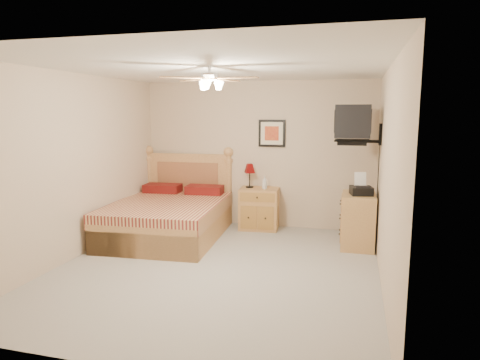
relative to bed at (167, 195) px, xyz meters
name	(u,v)px	position (x,y,z in m)	size (l,w,h in m)	color
floor	(217,269)	(1.18, -1.12, -0.69)	(4.50, 4.50, 0.00)	#9C968C
ceiling	(215,68)	(1.18, -1.12, 1.81)	(4.00, 4.50, 0.04)	white
wall_back	(257,155)	(1.18, 1.13, 0.56)	(4.00, 0.04, 2.50)	#C9B194
wall_front	(119,213)	(1.18, -3.37, 0.56)	(4.00, 0.04, 2.50)	#C9B194
wall_left	(75,166)	(-0.82, -1.12, 0.56)	(0.04, 4.50, 2.50)	#C9B194
wall_right	(387,178)	(3.18, -1.12, 0.56)	(0.04, 4.50, 2.50)	#C9B194
bed	(167,195)	(0.00, 0.00, 0.00)	(1.62, 2.12, 1.37)	#B27D45
nightstand	(259,209)	(1.28, 0.88, -0.34)	(0.65, 0.48, 0.70)	tan
table_lamp	(250,176)	(1.10, 0.93, 0.22)	(0.22, 0.22, 0.41)	#610404
lotion_bottle	(265,182)	(1.38, 0.86, 0.12)	(0.09, 0.09, 0.22)	silver
framed_picture	(272,133)	(1.45, 1.11, 0.93)	(0.46, 0.04, 0.46)	black
dresser	(358,220)	(2.91, 0.29, -0.29)	(0.47, 0.68, 0.80)	#A6723E
fax_machine	(361,184)	(2.94, 0.22, 0.27)	(0.30, 0.32, 0.32)	black
magazine_lower	(355,190)	(2.85, 0.53, 0.12)	(0.17, 0.23, 0.02)	#B4A68F
magazine_upper	(356,189)	(2.87, 0.54, 0.14)	(0.20, 0.28, 0.02)	gray
wall_tv	(364,124)	(2.93, 0.22, 1.12)	(0.56, 0.46, 0.58)	black
ceiling_fan	(209,78)	(1.18, -1.32, 1.67)	(1.14, 1.14, 0.28)	silver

